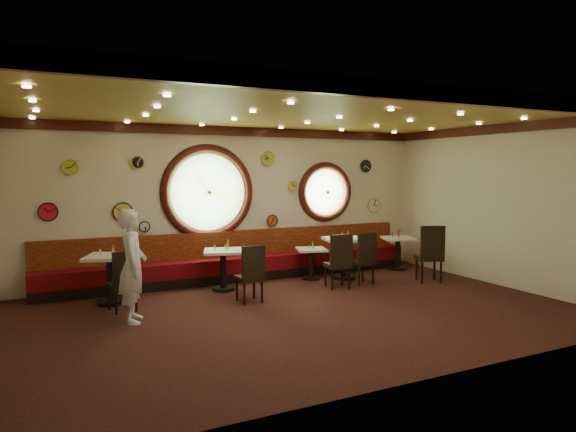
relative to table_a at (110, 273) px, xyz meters
The scene contains 53 objects.
floor 3.35m from the table_a, 35.62° to the right, with size 9.00×6.00×0.00m, color black.
ceiling 4.25m from the table_a, 35.62° to the right, with size 9.00×6.00×0.02m, color #B19432.
wall_back 3.08m from the table_a, 21.81° to the left, with size 9.00×0.02×3.20m, color beige.
wall_front 5.71m from the table_a, 61.39° to the right, with size 9.00×0.02×3.20m, color beige.
wall_right 7.52m from the table_a, 14.99° to the right, with size 0.02×6.00×3.20m, color beige.
molding_back 3.86m from the table_a, 20.89° to the left, with size 9.00×0.10×0.18m, color #320D09.
molding_front 6.13m from the table_a, 61.14° to the right, with size 9.00×0.10×0.18m, color #320D09.
molding_right 7.83m from the table_a, 15.09° to the right, with size 0.10×6.00×0.18m, color #320D09.
banquette_base 2.84m from the table_a, 16.49° to the left, with size 8.00×0.55×0.20m, color black.
banquette_seat 2.81m from the table_a, 16.49° to the left, with size 8.00×0.55×0.30m, color #5B070D.
banquette_back 2.88m from the table_a, 20.70° to the left, with size 8.00×0.10×0.55m, color #5B0709.
porthole_left_glass 2.69m from the table_a, 27.15° to the left, with size 1.66×1.66×0.02m, color #8BC173.
porthole_left_frame 2.68m from the table_a, 26.82° to the left, with size 1.98×1.98×0.18m, color #320D09.
porthole_left_ring 2.67m from the table_a, 26.16° to the left, with size 1.61×1.61×0.03m, color gold.
porthole_right_glass 5.16m from the table_a, 12.35° to the left, with size 1.10×1.10×0.02m, color #8BC173.
porthole_right_frame 5.16m from the table_a, 12.18° to the left, with size 1.38×1.38×0.18m, color #320D09.
porthole_right_ring 5.15m from the table_a, 11.85° to the left, with size 1.09×1.09×0.03m, color gold.
wall_clock_0 6.39m from the table_a, ahead, with size 0.34×0.34×0.03m, color silver.
wall_clock_1 4.12m from the table_a, 16.76° to the left, with size 0.30×0.30×0.03m, color #98B739.
wall_clock_2 1.47m from the table_a, 69.52° to the left, with size 0.36×0.36×0.03m, color gold.
wall_clock_3 3.74m from the table_a, 16.31° to the left, with size 0.24×0.24×0.03m, color red.
wall_clock_4 1.71m from the table_a, 131.42° to the left, with size 0.32×0.32×0.03m, color red.
wall_clock_5 1.46m from the table_a, 52.77° to the left, with size 0.20×0.20×0.03m, color silver.
wall_clock_6 2.15m from the table_a, 116.38° to the left, with size 0.26×0.26×0.03m, color #A1D42A.
wall_clock_7 6.36m from the table_a, ahead, with size 0.28×0.28×0.03m, color black.
wall_clock_8 2.28m from the table_a, 56.44° to the left, with size 0.24×0.24×0.03m, color black.
wall_clock_9 4.40m from the table_a, 14.38° to the left, with size 0.22×0.22×0.03m, color gold.
table_a is the anchor object (origin of this frame).
table_b 2.07m from the table_a, ahead, with size 0.91×0.91×0.78m.
table_c 4.07m from the table_a, ahead, with size 0.75×0.75×0.66m.
table_d 4.72m from the table_a, ahead, with size 0.96×0.96×0.87m.
table_e 6.40m from the table_a, ahead, with size 0.89×0.89×0.75m.
chair_a 0.65m from the table_a, 78.35° to the right, with size 0.49×0.49×0.62m.
chair_b 2.43m from the table_a, 25.27° to the right, with size 0.44×0.44×0.63m.
chair_c 4.20m from the table_a, 10.98° to the right, with size 0.52×0.52×0.67m.
chair_d 4.83m from the table_a, ahead, with size 0.46×0.46×0.65m.
chair_e 6.22m from the table_a, 10.54° to the right, with size 0.65×0.65×0.73m.
condiment_a_salt 0.40m from the table_a, 161.21° to the left, with size 0.04×0.04×0.10m, color silver.
condiment_b_salt 1.96m from the table_a, ahead, with size 0.03×0.03×0.09m, color silver.
condiment_c_salt 4.03m from the table_a, ahead, with size 0.03×0.03×0.09m, color silver.
condiment_d_salt 4.67m from the table_a, ahead, with size 0.04×0.04×0.11m, color silver.
condiment_a_pepper 0.37m from the table_a, 20.53° to the right, with size 0.04×0.04×0.11m, color silver.
condiment_b_pepper 2.13m from the table_a, ahead, with size 0.04×0.04×0.10m, color silver.
condiment_c_pepper 4.09m from the table_a, ahead, with size 0.03×0.03×0.09m, color #BABABF.
condiment_d_pepper 4.72m from the table_a, ahead, with size 0.03×0.03×0.09m, color silver.
condiment_a_bottle 0.40m from the table_a, 32.23° to the left, with size 0.05×0.05×0.17m, color gold.
condiment_b_bottle 2.24m from the table_a, ahead, with size 0.06×0.06×0.18m, color gold.
condiment_c_bottle 4.14m from the table_a, ahead, with size 0.04×0.04×0.14m, color gold.
condiment_d_bottle 4.86m from the table_a, ahead, with size 0.05×0.05×0.15m, color yellow.
condiment_e_salt 6.33m from the table_a, ahead, with size 0.04×0.04×0.10m, color #B9B9BD.
condiment_e_pepper 6.43m from the table_a, ahead, with size 0.03×0.03×0.09m, color silver.
condiment_e_bottle 6.50m from the table_a, ahead, with size 0.06×0.06×0.18m, color #C9892F.
waiter 1.31m from the table_a, 82.32° to the right, with size 0.63×0.41×1.72m, color white.
Camera 1 is at (-3.79, -7.23, 2.30)m, focal length 32.00 mm.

